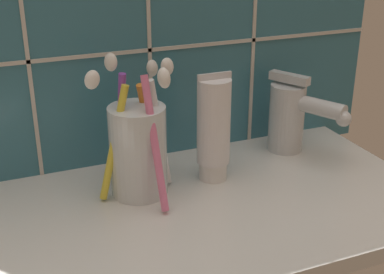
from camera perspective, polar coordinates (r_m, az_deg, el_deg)
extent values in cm
cube|color=silver|center=(64.59, -1.13, -8.34)|extent=(62.51, 31.53, 2.00)
cube|color=#336B7F|center=(71.24, -6.13, 13.58)|extent=(72.51, 1.50, 46.13)
cube|color=beige|center=(71.55, -5.74, 9.11)|extent=(72.51, 0.24, 0.50)
cube|color=beige|center=(67.81, -17.62, 12.18)|extent=(0.50, 0.24, 46.13)
cube|color=beige|center=(70.89, -4.68, 13.59)|extent=(0.50, 0.24, 46.13)
cube|color=beige|center=(77.08, 6.77, 14.27)|extent=(0.50, 0.24, 46.13)
cylinder|color=silver|center=(65.27, -5.76, -1.49)|extent=(6.98, 6.98, 11.31)
cylinder|color=white|center=(65.40, -3.47, 0.37)|extent=(3.44, 2.06, 14.29)
ellipsoid|color=white|center=(63.60, -2.67, 7.51)|extent=(2.38, 1.95, 2.46)
cylinder|color=orange|center=(67.41, -4.62, 0.63)|extent=(3.96, 3.80, 13.46)
ellipsoid|color=white|center=(66.70, -3.93, 7.38)|extent=(2.51, 2.47, 2.58)
cylinder|color=purple|center=(65.20, -7.63, 0.51)|extent=(2.09, 2.58, 15.04)
ellipsoid|color=white|center=(63.05, -8.66, 7.90)|extent=(2.12, 2.31, 2.37)
cylinder|color=yellow|center=(63.47, -8.32, -0.68)|extent=(4.39, 0.98, 14.14)
ellipsoid|color=white|center=(60.27, -10.61, 6.02)|extent=(2.20, 1.34, 2.55)
cylinder|color=pink|center=(61.39, -3.98, -0.72)|extent=(1.46, 5.90, 15.38)
ellipsoid|color=white|center=(55.98, -3.02, 6.31)|extent=(1.51, 2.41, 2.62)
cylinder|color=white|center=(70.39, 2.24, -3.48)|extent=(3.65, 3.65, 2.44)
cylinder|color=white|center=(67.63, 2.33, 1.67)|extent=(4.29, 4.29, 11.12)
cube|color=silver|center=(65.69, 2.41, 6.51)|extent=(4.50, 0.36, 0.80)
cylinder|color=silver|center=(78.53, 10.05, 2.05)|extent=(5.10, 5.10, 9.92)
cylinder|color=silver|center=(75.63, 12.99, 3.22)|extent=(5.95, 8.78, 2.30)
sphere|color=silver|center=(74.14, 15.87, 1.88)|extent=(2.14, 2.14, 2.14)
cube|color=silver|center=(76.63, 10.35, 6.21)|extent=(3.95, 5.99, 1.20)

